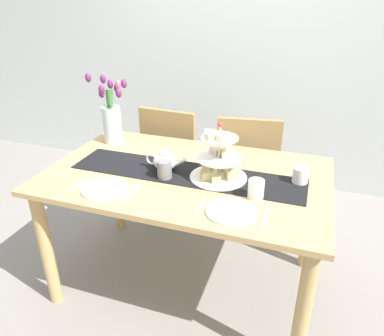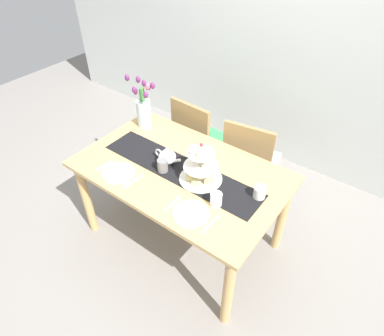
% 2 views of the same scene
% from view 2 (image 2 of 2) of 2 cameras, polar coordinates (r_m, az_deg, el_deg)
% --- Properties ---
extents(ground_plane, '(8.00, 8.00, 0.00)m').
position_cam_2_polar(ground_plane, '(2.96, -1.62, -11.51)').
color(ground_plane, gray).
extents(room_wall_rear, '(6.00, 0.08, 2.60)m').
position_cam_2_polar(room_wall_rear, '(3.36, 15.81, 21.11)').
color(room_wall_rear, silver).
rests_on(room_wall_rear, ground_plane).
extents(dining_table, '(1.50, 0.93, 0.76)m').
position_cam_2_polar(dining_table, '(2.48, -1.90, -2.18)').
color(dining_table, tan).
rests_on(dining_table, ground_plane).
extents(chair_left, '(0.45, 0.45, 0.91)m').
position_cam_2_polar(chair_left, '(3.17, 1.05, 5.13)').
color(chair_left, olive).
rests_on(chair_left, ground_plane).
extents(chair_right, '(0.48, 0.48, 0.91)m').
position_cam_2_polar(chair_right, '(2.94, 9.82, 1.36)').
color(chair_right, olive).
rests_on(chair_right, ground_plane).
extents(table_runner, '(1.26, 0.28, 0.00)m').
position_cam_2_polar(table_runner, '(2.40, -2.05, -0.25)').
color(table_runner, black).
rests_on(table_runner, dining_table).
extents(tiered_cake_stand, '(0.30, 0.30, 0.30)m').
position_cam_2_polar(tiered_cake_stand, '(2.27, 1.58, -0.18)').
color(tiered_cake_stand, beige).
rests_on(tiered_cake_stand, table_runner).
extents(teapot, '(0.24, 0.13, 0.14)m').
position_cam_2_polar(teapot, '(2.43, -4.27, 1.99)').
color(teapot, white).
rests_on(teapot, table_runner).
extents(tulip_vase, '(0.25, 0.17, 0.44)m').
position_cam_2_polar(tulip_vase, '(2.81, -8.26, 10.01)').
color(tulip_vase, silver).
rests_on(tulip_vase, dining_table).
extents(cream_jug, '(0.08, 0.08, 0.08)m').
position_cam_2_polar(cream_jug, '(2.21, 11.44, -4.11)').
color(cream_jug, white).
rests_on(cream_jug, dining_table).
extents(dinner_plate_left, '(0.23, 0.23, 0.01)m').
position_cam_2_polar(dinner_plate_left, '(2.43, -12.41, -0.83)').
color(dinner_plate_left, white).
rests_on(dinner_plate_left, dining_table).
extents(fork_left, '(0.03, 0.15, 0.01)m').
position_cam_2_polar(fork_left, '(2.52, -14.66, 0.44)').
color(fork_left, silver).
rests_on(fork_left, dining_table).
extents(knife_left, '(0.03, 0.17, 0.01)m').
position_cam_2_polar(knife_left, '(2.34, -9.98, -2.27)').
color(knife_left, silver).
rests_on(knife_left, dining_table).
extents(dinner_plate_right, '(0.23, 0.23, 0.01)m').
position_cam_2_polar(dinner_plate_right, '(2.09, -0.19, -7.77)').
color(dinner_plate_right, white).
rests_on(dinner_plate_right, dining_table).
extents(fork_right, '(0.02, 0.15, 0.01)m').
position_cam_2_polar(fork_right, '(2.16, -3.29, -6.08)').
color(fork_right, silver).
rests_on(fork_right, dining_table).
extents(knife_right, '(0.02, 0.17, 0.01)m').
position_cam_2_polar(knife_right, '(2.04, 3.11, -9.61)').
color(knife_right, silver).
rests_on(knife_right, dining_table).
extents(mug_grey, '(0.08, 0.08, 0.09)m').
position_cam_2_polar(mug_grey, '(2.37, -5.04, 0.44)').
color(mug_grey, slate).
rests_on(mug_grey, table_runner).
extents(mug_white_text, '(0.08, 0.08, 0.09)m').
position_cam_2_polar(mug_white_text, '(2.12, 4.13, -5.36)').
color(mug_white_text, white).
rests_on(mug_white_text, dining_table).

